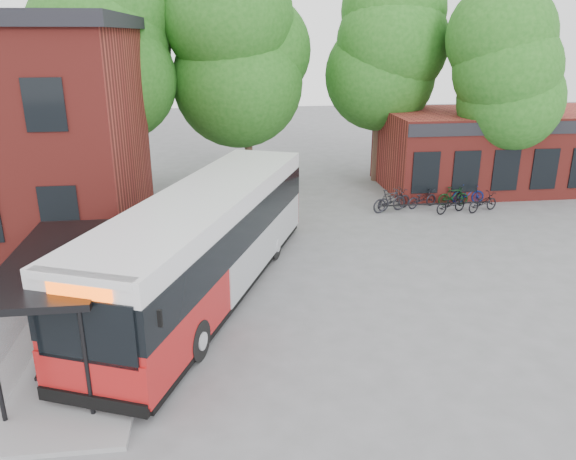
{
  "coord_description": "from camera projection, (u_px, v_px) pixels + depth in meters",
  "views": [
    {
      "loc": [
        -0.71,
        -13.85,
        7.84
      ],
      "look_at": [
        1.38,
        2.59,
        2.0
      ],
      "focal_mm": 35.0,
      "sensor_mm": 36.0,
      "label": 1
    }
  ],
  "objects": [
    {
      "name": "bicycle_4",
      "position": [
        451.0,
        204.0,
        25.69
      ],
      "size": [
        1.8,
        1.18,
        0.89
      ],
      "primitive_type": "imported",
      "rotation": [
        0.0,
        0.0,
        1.95
      ],
      "color": "black",
      "rests_on": "ground"
    },
    {
      "name": "bus_shelter",
      "position": [
        68.0,
        310.0,
        13.7
      ],
      "size": [
        3.6,
        7.0,
        2.9
      ],
      "primitive_type": null,
      "color": "black",
      "rests_on": "ground"
    },
    {
      "name": "bicycle_1",
      "position": [
        390.0,
        201.0,
        25.81
      ],
      "size": [
        1.86,
        1.08,
        1.08
      ],
      "primitive_type": "imported",
      "rotation": [
        0.0,
        0.0,
        1.91
      ],
      "color": "black",
      "rests_on": "ground"
    },
    {
      "name": "ground",
      "position": [
        251.0,
        330.0,
        15.65
      ],
      "size": [
        100.0,
        100.0,
        0.0
      ],
      "primitive_type": "plane",
      "color": "#5D5D5F"
    },
    {
      "name": "city_bus",
      "position": [
        208.0,
        243.0,
        17.43
      ],
      "size": [
        7.47,
        13.12,
        3.31
      ],
      "primitive_type": null,
      "rotation": [
        0.0,
        0.0,
        -0.39
      ],
      "color": "#A61616",
      "rests_on": "ground"
    },
    {
      "name": "bicycle_6",
      "position": [
        483.0,
        202.0,
        25.89
      ],
      "size": [
        1.82,
        1.18,
        0.9
      ],
      "primitive_type": "imported",
      "rotation": [
        0.0,
        0.0,
        1.94
      ],
      "color": "black",
      "rests_on": "ground"
    },
    {
      "name": "tree_0",
      "position": [
        108.0,
        82.0,
        28.08
      ],
      "size": [
        7.92,
        7.92,
        11.0
      ],
      "primitive_type": null,
      "color": "#1E5617",
      "rests_on": "ground"
    },
    {
      "name": "tree_1",
      "position": [
        247.0,
        85.0,
        29.95
      ],
      "size": [
        7.92,
        7.92,
        10.4
      ],
      "primitive_type": null,
      "color": "#1E5617",
      "rests_on": "ground"
    },
    {
      "name": "bike_rail",
      "position": [
        436.0,
        207.0,
        26.05
      ],
      "size": [
        5.2,
        0.1,
        0.38
      ],
      "primitive_type": null,
      "color": "black",
      "rests_on": "ground"
    },
    {
      "name": "bicycle_2",
      "position": [
        422.0,
        198.0,
        26.51
      ],
      "size": [
        1.8,
        1.2,
        0.89
      ],
      "primitive_type": "imported",
      "rotation": [
        0.0,
        0.0,
        1.97
      ],
      "color": "black",
      "rests_on": "ground"
    },
    {
      "name": "bicycle_5",
      "position": [
        453.0,
        196.0,
        26.87
      ],
      "size": [
        1.51,
        0.45,
        0.91
      ],
      "primitive_type": "imported",
      "rotation": [
        0.0,
        0.0,
        1.58
      ],
      "color": "black",
      "rests_on": "ground"
    },
    {
      "name": "tree_2",
      "position": [
        380.0,
        79.0,
        29.74
      ],
      "size": [
        7.92,
        7.92,
        11.0
      ],
      "primitive_type": null,
      "color": "#1E5617",
      "rests_on": "ground"
    },
    {
      "name": "tree_3",
      "position": [
        504.0,
        103.0,
        26.88
      ],
      "size": [
        7.04,
        7.04,
        9.28
      ],
      "primitive_type": null,
      "color": "#1E5617",
      "rests_on": "ground"
    },
    {
      "name": "bicycle_0",
      "position": [
        394.0,
        199.0,
        26.18
      ],
      "size": [
        1.96,
        1.28,
        0.97
      ],
      "primitive_type": "imported",
      "rotation": [
        0.0,
        0.0,
        1.95
      ],
      "color": "black",
      "rests_on": "ground"
    },
    {
      "name": "bicycle_7",
      "position": [
        468.0,
        194.0,
        27.1
      ],
      "size": [
        1.63,
        0.48,
        0.98
      ],
      "primitive_type": "imported",
      "rotation": [
        0.0,
        0.0,
        1.58
      ],
      "color": "navy",
      "rests_on": "ground"
    },
    {
      "name": "shop_row",
      "position": [
        514.0,
        149.0,
        29.87
      ],
      "size": [
        14.0,
        6.2,
        4.0
      ],
      "primitive_type": null,
      "color": "maroon",
      "rests_on": "ground"
    }
  ]
}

